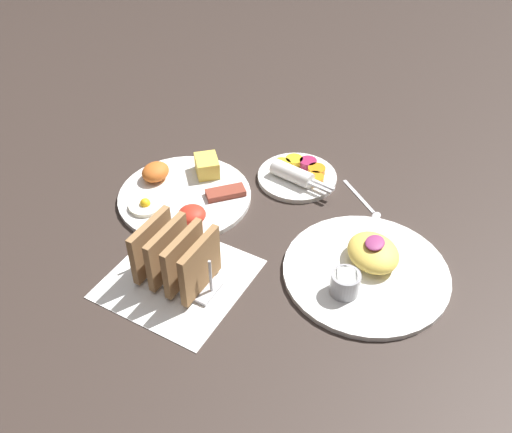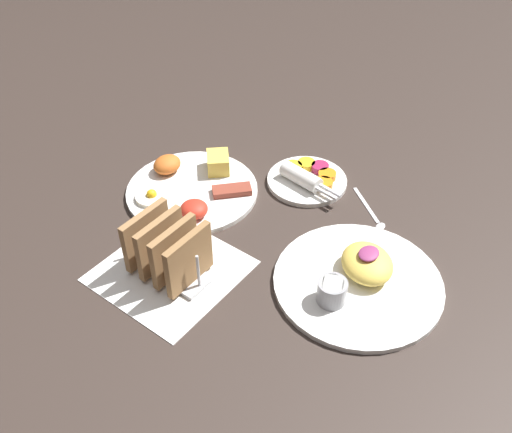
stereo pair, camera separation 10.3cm
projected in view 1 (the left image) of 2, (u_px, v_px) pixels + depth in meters
ground_plane at (270, 223)px, 1.07m from camera, size 3.00×3.00×0.00m
napkin_flat at (179, 278)px, 0.96m from camera, size 0.22×0.22×0.00m
plate_breakfast at (184, 193)px, 1.12m from camera, size 0.26×0.26×0.05m
plate_condiments at (297, 174)px, 1.16m from camera, size 0.16×0.17×0.04m
plate_foreground at (366, 267)px, 0.96m from camera, size 0.28×0.28×0.06m
toast_rack at (176, 257)px, 0.92m from camera, size 0.10×0.15×0.10m
teaspoon at (367, 205)px, 1.10m from camera, size 0.09×0.11×0.01m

